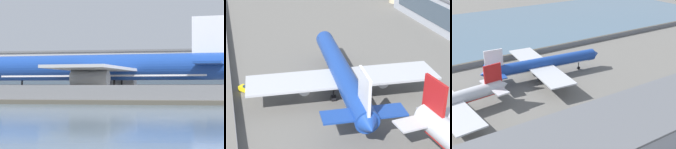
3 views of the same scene
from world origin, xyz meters
The scene contains 7 objects.
ground_plane centered at (0.00, 0.00, 0.00)m, with size 500.00×500.00×0.00m, color #66635E.
waterfront_lagoon centered at (0.00, -71.00, 0.00)m, with size 320.00×98.00×0.01m.
shoreline_seawall centered at (0.00, -20.50, 0.25)m, with size 320.00×3.00×0.50m.
perimeter_fence centered at (0.00, -16.00, 1.16)m, with size 280.00×0.10×2.32m.
cargo_jet_blue centered at (1.89, 7.63, 5.29)m, with size 48.74×42.15×13.86m.
baggage_tug centered at (-5.82, -12.97, 0.81)m, with size 3.47×3.30×1.80m.
terminal_building centered at (-4.29, 60.05, 5.83)m, with size 119.57×19.93×11.64m.
Camera 3 is at (54.36, 103.75, 48.44)m, focal length 50.00 mm.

